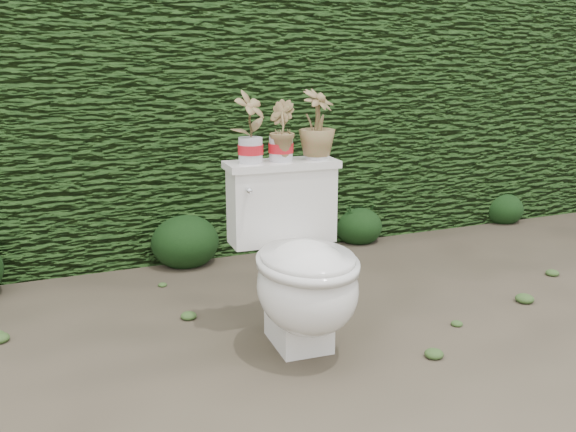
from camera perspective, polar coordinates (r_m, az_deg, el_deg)
name	(u,v)px	position (r m, az deg, el deg)	size (l,w,h in m)	color
ground	(258,331)	(2.99, -2.71, -10.20)	(60.00, 60.00, 0.00)	brown
hedge	(172,121)	(4.28, -10.30, 8.30)	(8.00, 1.00, 1.60)	#294C19
toilet	(300,268)	(2.72, 1.09, -4.66)	(0.51, 0.70, 0.78)	silver
potted_plant_left	(250,129)	(2.77, -3.38, 7.76)	(0.16, 0.11, 0.30)	#2B8228
potted_plant_center	(281,133)	(2.81, -0.64, 7.43)	(0.14, 0.11, 0.25)	#2B8228
potted_plant_right	(317,126)	(2.87, 2.60, 7.98)	(0.16, 0.16, 0.29)	#2B8228
liriope_clump_2	(185,237)	(3.89, -9.17, -1.86)	(0.41, 0.41, 0.33)	#173311
liriope_clump_3	(358,222)	(4.33, 6.28, -0.55)	(0.32, 0.32, 0.26)	#173311
liriope_clump_4	(503,205)	(5.06, 18.56, 0.92)	(0.30, 0.30, 0.24)	#173311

